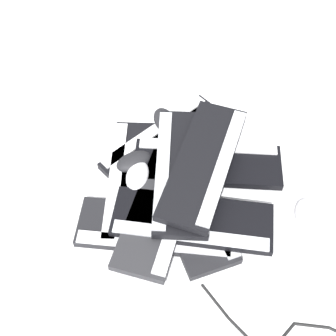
% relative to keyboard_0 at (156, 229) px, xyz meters
% --- Properties ---
extents(ground_plane, '(3.20, 3.20, 0.00)m').
position_rel_keyboard_0_xyz_m(ground_plane, '(-0.24, 0.00, -0.01)').
color(ground_plane, white).
extents(keyboard_0, '(0.26, 0.46, 0.03)m').
position_rel_keyboard_0_xyz_m(keyboard_0, '(0.00, 0.00, 0.00)').
color(keyboard_0, black).
rests_on(keyboard_0, ground).
extents(keyboard_1, '(0.43, 0.40, 0.03)m').
position_rel_keyboard_0_xyz_m(keyboard_1, '(-0.11, 0.05, 0.00)').
color(keyboard_1, black).
rests_on(keyboard_1, ground).
extents(keyboard_2, '(0.46, 0.21, 0.03)m').
position_rel_keyboard_0_xyz_m(keyboard_2, '(-0.26, 0.03, 0.00)').
color(keyboard_2, black).
rests_on(keyboard_2, ground).
extents(keyboard_3, '(0.46, 0.33, 0.03)m').
position_rel_keyboard_0_xyz_m(keyboard_3, '(-0.30, -0.09, 0.00)').
color(keyboard_3, black).
rests_on(keyboard_3, ground).
extents(keyboard_4, '(0.46, 0.29, 0.03)m').
position_rel_keyboard_0_xyz_m(keyboard_4, '(-0.13, -0.13, 0.00)').
color(keyboard_4, black).
rests_on(keyboard_4, ground).
extents(keyboard_5, '(0.45, 0.19, 0.03)m').
position_rel_keyboard_0_xyz_m(keyboard_5, '(-0.06, -0.01, 0.03)').
color(keyboard_5, '#232326').
rests_on(keyboard_5, keyboard_0).
extents(keyboard_6, '(0.28, 0.46, 0.03)m').
position_rel_keyboard_0_xyz_m(keyboard_6, '(-0.25, 0.07, 0.03)').
color(keyboard_6, black).
rests_on(keyboard_6, keyboard_2).
extents(keyboard_7, '(0.46, 0.28, 0.03)m').
position_rel_keyboard_0_xyz_m(keyboard_7, '(-0.18, 0.01, 0.06)').
color(keyboard_7, black).
rests_on(keyboard_7, keyboard_6).
extents(keyboard_8, '(0.25, 0.46, 0.03)m').
position_rel_keyboard_0_xyz_m(keyboard_8, '(-0.04, 0.09, 0.03)').
color(keyboard_8, black).
rests_on(keyboard_8, keyboard_1).
extents(keyboard_9, '(0.45, 0.17, 0.03)m').
position_rel_keyboard_0_xyz_m(keyboard_9, '(-0.20, 0.07, 0.09)').
color(keyboard_9, black).
rests_on(keyboard_9, keyboard_7).
extents(mouse_0, '(0.13, 0.12, 0.04)m').
position_rel_keyboard_0_xyz_m(mouse_0, '(-0.17, -0.14, 0.04)').
color(mouse_0, black).
rests_on(mouse_0, keyboard_4).
extents(mouse_1, '(0.13, 0.10, 0.04)m').
position_rel_keyboard_0_xyz_m(mouse_1, '(-0.19, 0.38, 0.01)').
color(mouse_1, silver).
rests_on(mouse_1, ground).
extents(mouse_2, '(0.13, 0.12, 0.04)m').
position_rel_keyboard_0_xyz_m(mouse_2, '(-0.36, -0.11, 0.04)').
color(mouse_2, black).
rests_on(mouse_2, keyboard_3).
extents(mouse_3, '(0.12, 0.09, 0.04)m').
position_rel_keyboard_0_xyz_m(mouse_3, '(-0.12, -0.11, 0.04)').
color(mouse_3, silver).
rests_on(mouse_3, keyboard_4).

